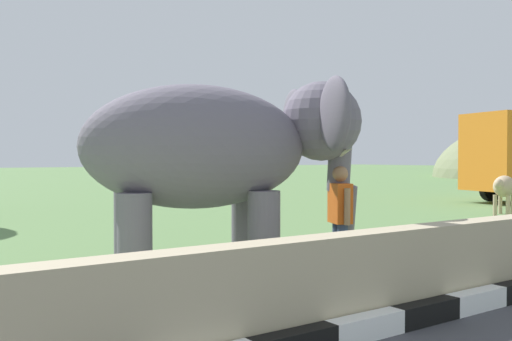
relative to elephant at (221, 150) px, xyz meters
name	(u,v)px	position (x,y,z in m)	size (l,w,h in m)	color
barrier_parapet	(282,294)	(-0.91, -2.57, -1.38)	(28.00, 0.36, 1.00)	tan
elephant	(221,150)	(0.00, 0.00, 0.00)	(4.07, 3.01, 2.89)	slate
person_handler	(340,216)	(1.62, -0.68, -0.95)	(0.37, 0.64, 1.66)	navy
cow_near	(504,187)	(12.12, 3.20, -1.01)	(1.90, 1.13, 1.23)	tan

